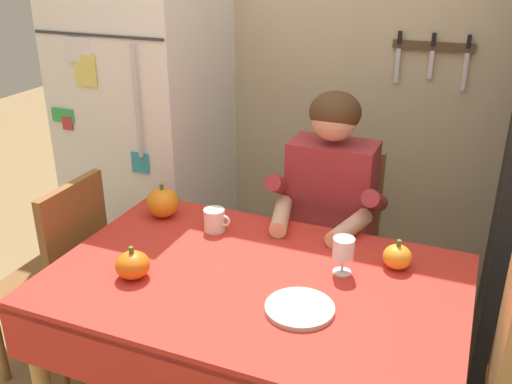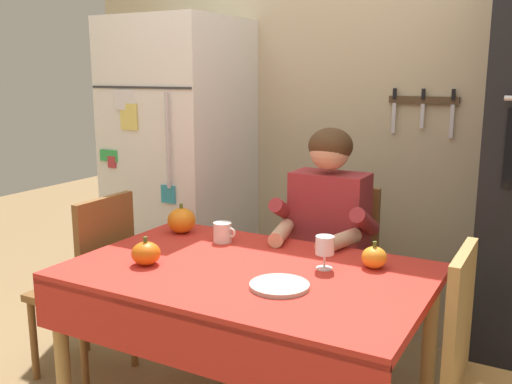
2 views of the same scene
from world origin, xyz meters
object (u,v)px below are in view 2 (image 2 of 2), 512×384
object	(u,v)px
coffee_mug	(223,232)
wine_glass	(325,247)
pumpkin_small	(374,257)
pumpkin_large	(146,253)
seated_person	(324,236)
chair_behind_person	(337,269)
refrigerator	(181,174)
chair_right_side	(487,377)
chair_left_side	(93,280)
pumpkin_medium	(181,220)
dining_table	(245,290)
serving_tray	(279,286)

from	to	relation	value
coffee_mug	wine_glass	size ratio (longest dim) A/B	0.83
pumpkin_small	pumpkin_large	bearing A→B (deg)	-153.71
seated_person	chair_behind_person	bearing A→B (deg)	90.00
wine_glass	pumpkin_large	world-z (taller)	wine_glass
refrigerator	wine_glass	bearing A→B (deg)	-30.69
seated_person	chair_right_side	xyz separation A→B (m)	(0.82, -0.57, -0.23)
chair_left_side	pumpkin_medium	distance (m)	0.52
refrigerator	dining_table	xyz separation A→B (m)	(0.95, -0.88, -0.24)
pumpkin_large	pumpkin_medium	distance (m)	0.47
chair_behind_person	chair_left_side	bearing A→B (deg)	-143.97
seated_person	dining_table	bearing A→B (deg)	-97.90
refrigerator	coffee_mug	xyz separation A→B (m)	(0.67, -0.60, -0.12)
chair_behind_person	wine_glass	size ratio (longest dim) A/B	6.95
seated_person	chair_left_side	world-z (taller)	seated_person
coffee_mug	seated_person	bearing A→B (deg)	41.96
coffee_mug	pumpkin_small	size ratio (longest dim) A/B	1.02
chair_right_side	chair_left_side	bearing A→B (deg)	178.79
wine_glass	pumpkin_medium	size ratio (longest dim) A/B	0.93
dining_table	pumpkin_small	bearing A→B (deg)	31.63
seated_person	pumpkin_large	xyz separation A→B (m)	(-0.46, -0.74, 0.05)
pumpkin_medium	serving_tray	distance (m)	0.85
refrigerator	pumpkin_medium	distance (m)	0.71
seated_person	wine_glass	distance (m)	0.49
pumpkin_medium	pumpkin_small	xyz separation A→B (m)	(0.97, -0.04, -0.02)
refrigerator	seated_person	distance (m)	1.08
dining_table	pumpkin_medium	xyz separation A→B (m)	(-0.53, 0.31, 0.14)
pumpkin_large	serving_tray	world-z (taller)	pumpkin_large
refrigerator	pumpkin_medium	size ratio (longest dim) A/B	12.52
chair_behind_person	pumpkin_medium	distance (m)	0.83
chair_left_side	seated_person	bearing A→B (deg)	28.17
coffee_mug	pumpkin_medium	bearing A→B (deg)	172.65
chair_left_side	coffee_mug	world-z (taller)	chair_left_side
chair_left_side	pumpkin_small	distance (m)	1.38
seated_person	chair_right_side	size ratio (longest dim) A/B	1.34
chair_behind_person	coffee_mug	xyz separation A→B (m)	(-0.36, -0.51, 0.27)
pumpkin_large	pumpkin_medium	bearing A→B (deg)	108.70
chair_right_side	pumpkin_small	size ratio (longest dim) A/B	8.57
pumpkin_large	coffee_mug	bearing A→B (deg)	75.99
serving_tray	seated_person	bearing A→B (deg)	99.52
dining_table	pumpkin_large	distance (m)	0.42
chair_left_side	wine_glass	size ratio (longest dim) A/B	6.95
serving_tray	chair_behind_person	bearing A→B (deg)	97.54
chair_behind_person	wine_glass	world-z (taller)	chair_behind_person
dining_table	chair_left_side	world-z (taller)	chair_left_side
chair_left_side	pumpkin_small	xyz separation A→B (m)	(1.33, 0.19, 0.27)
seated_person	chair_right_side	distance (m)	1.02
dining_table	pumpkin_medium	bearing A→B (deg)	149.61
chair_behind_person	chair_right_side	bearing A→B (deg)	-42.70
pumpkin_medium	pumpkin_small	size ratio (longest dim) A/B	1.33
chair_behind_person	seated_person	bearing A→B (deg)	-90.00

